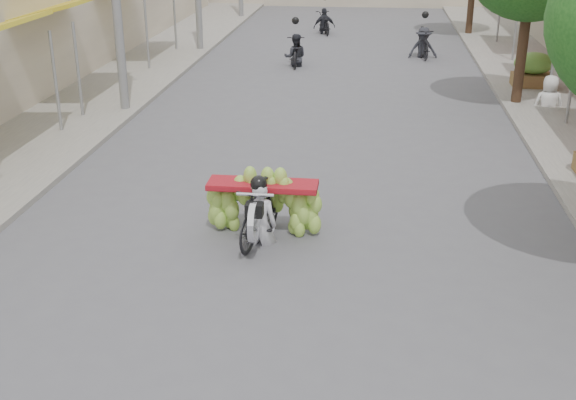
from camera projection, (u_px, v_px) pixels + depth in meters
The scene contains 8 objects.
sidewalk_left at pixel (107, 84), 22.78m from camera, with size 4.00×60.00×0.12m, color gray.
sidewalk_right at pixel (565, 97), 21.26m from camera, with size 4.00×60.00×0.12m, color gray.
produce_crate_far at pixel (534, 67), 22.01m from camera, with size 1.20×0.88×1.16m.
banana_motorbike at pixel (261, 201), 12.12m from camera, with size 2.20×1.92×2.00m.
pedestrian at pixel (552, 75), 19.73m from camera, with size 0.85×0.51×1.72m.
bg_motorbike_a at pixel (295, 45), 25.35m from camera, with size 0.83×1.71×1.95m.
bg_motorbike_b at pixel (424, 36), 26.66m from camera, with size 1.12×1.96×1.95m.
bg_motorbike_c at pixel (325, 16), 31.72m from camera, with size 1.08×1.76×1.95m.
Camera 1 is at (1.32, -6.65, 5.28)m, focal length 45.00 mm.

